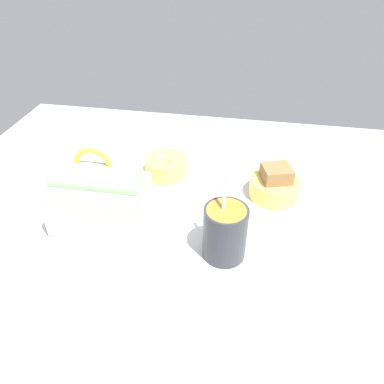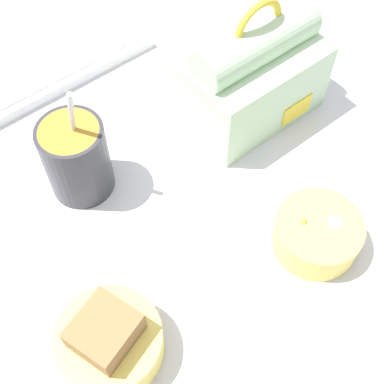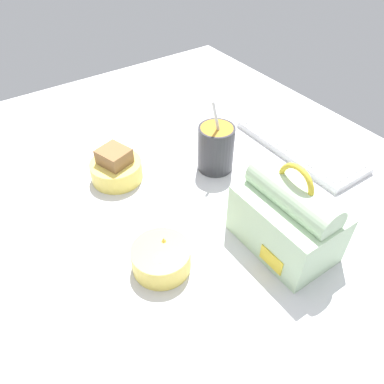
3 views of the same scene
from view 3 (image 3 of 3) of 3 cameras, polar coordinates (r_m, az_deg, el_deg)
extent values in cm
cube|color=silver|center=(87.43, 0.70, -0.49)|extent=(140.00, 110.00, 2.00)
cube|color=silver|center=(103.67, 16.14, 6.81)|extent=(35.25, 13.84, 1.80)
cube|color=white|center=(103.09, 16.25, 7.28)|extent=(32.43, 11.35, 0.30)
cube|color=#B7D6AD|center=(74.11, 14.08, -4.75)|extent=(19.69, 12.92, 11.32)
cylinder|color=#B7D6AD|center=(69.05, 15.08, -0.58)|extent=(18.71, 6.23, 6.23)
cube|color=yellow|center=(71.13, 11.97, -10.08)|extent=(5.51, 0.30, 3.40)
torus|color=yellow|center=(67.23, 15.50, 1.17)|extent=(7.89, 1.00, 7.89)
cylinder|color=#333338|center=(90.57, 3.65, 6.68)|extent=(8.68, 8.68, 11.49)
cylinder|color=#C6892D|center=(87.52, 3.81, 9.57)|extent=(7.64, 7.64, 0.60)
cylinder|color=silver|center=(86.03, 3.89, 10.15)|extent=(0.70, 3.88, 12.99)
cylinder|color=#EFD65B|center=(90.82, -11.42, 3.25)|extent=(12.16, 12.16, 4.75)
cube|color=olive|center=(89.23, -11.65, 4.55)|extent=(8.24, 7.85, 6.65)
cylinder|color=#EFD65B|center=(70.96, -4.71, -10.03)|extent=(11.11, 11.11, 4.84)
ellipsoid|color=white|center=(68.99, -4.63, -10.71)|extent=(3.02, 3.02, 3.56)
cone|color=#EFBC47|center=(71.14, -4.27, -8.09)|extent=(5.02, 5.02, 4.11)
sphere|color=black|center=(69.94, -6.96, -11.45)|extent=(1.33, 1.33, 1.33)
sphere|color=black|center=(69.84, -6.30, -11.48)|extent=(1.33, 1.33, 1.33)
sphere|color=black|center=(70.01, -5.71, -11.23)|extent=(1.33, 1.33, 1.33)
camera|label=1|loc=(1.18, 31.05, 36.52)|focal=35.00mm
camera|label=2|loc=(0.72, -41.05, 37.72)|focal=50.00mm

